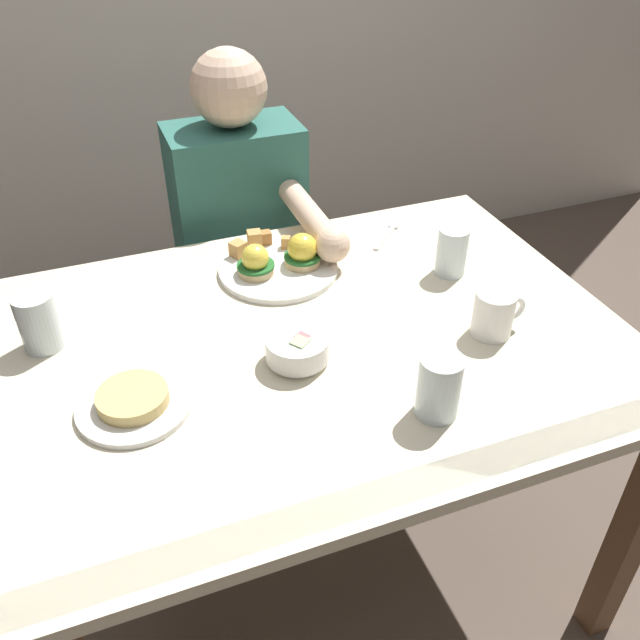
{
  "coord_description": "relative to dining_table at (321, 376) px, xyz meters",
  "views": [
    {
      "loc": [
        -0.38,
        -0.99,
        1.56
      ],
      "look_at": [
        -0.0,
        0.0,
        0.78
      ],
      "focal_mm": 37.72,
      "sensor_mm": 36.0,
      "label": 1
    }
  ],
  "objects": [
    {
      "name": "diner_person",
      "position": [
        -0.0,
        0.6,
        0.02
      ],
      "size": [
        0.34,
        0.54,
        1.14
      ],
      "color": "#33333D",
      "rests_on": "ground_plane"
    },
    {
      "name": "water_glass_near",
      "position": [
        -0.51,
        0.16,
        0.16
      ],
      "size": [
        0.08,
        0.08,
        0.12
      ],
      "color": "silver",
      "rests_on": "dining_table"
    },
    {
      "name": "water_glass_far",
      "position": [
        0.11,
        -0.27,
        0.16
      ],
      "size": [
        0.07,
        0.07,
        0.12
      ],
      "color": "silver",
      "rests_on": "dining_table"
    },
    {
      "name": "fork",
      "position": [
        0.3,
        0.33,
        0.11
      ],
      "size": [
        0.12,
        0.12,
        0.0
      ],
      "color": "silver",
      "rests_on": "dining_table"
    },
    {
      "name": "water_glass_extra",
      "position": [
        0.36,
        0.12,
        0.16
      ],
      "size": [
        0.07,
        0.07,
        0.11
      ],
      "color": "silver",
      "rests_on": "dining_table"
    },
    {
      "name": "side_plate",
      "position": [
        -0.38,
        -0.08,
        0.12
      ],
      "size": [
        0.2,
        0.2,
        0.04
      ],
      "color": "white",
      "rests_on": "dining_table"
    },
    {
      "name": "ground_plane",
      "position": [
        0.0,
        0.0,
        -0.63
      ],
      "size": [
        6.0,
        6.0,
        0.0
      ],
      "primitive_type": "plane",
      "color": "brown"
    },
    {
      "name": "eggs_benedict_plate",
      "position": [
        -0.0,
        0.26,
        0.13
      ],
      "size": [
        0.27,
        0.27,
        0.09
      ],
      "color": "white",
      "rests_on": "dining_table"
    },
    {
      "name": "dining_table",
      "position": [
        0.0,
        0.0,
        0.0
      ],
      "size": [
        1.2,
        0.9,
        0.74
      ],
      "color": "beige",
      "rests_on": "ground_plane"
    },
    {
      "name": "coffee_mug",
      "position": [
        0.32,
        -0.11,
        0.16
      ],
      "size": [
        0.11,
        0.08,
        0.09
      ],
      "color": "white",
      "rests_on": "dining_table"
    },
    {
      "name": "fruit_bowl",
      "position": [
        -0.07,
        -0.06,
        0.14
      ],
      "size": [
        0.12,
        0.12,
        0.06
      ],
      "color": "white",
      "rests_on": "dining_table"
    }
  ]
}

